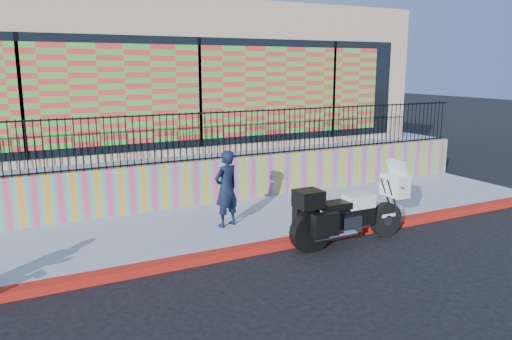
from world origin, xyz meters
TOP-DOWN VIEW (x-y plane):
  - ground at (0.00, 0.00)m, footprint 90.00×90.00m
  - red_curb at (0.00, 0.00)m, footprint 16.00×0.30m
  - sidewalk at (0.00, 1.65)m, footprint 16.00×3.00m
  - mural_wall at (0.00, 3.25)m, footprint 16.00×0.20m
  - metal_fence at (0.00, 3.25)m, footprint 15.80×0.04m
  - elevated_platform at (0.00, 8.35)m, footprint 16.00×10.00m
  - storefront_building at (0.00, 8.13)m, footprint 14.00×8.06m
  - police_motorcycle at (1.38, -0.41)m, footprint 2.62×0.87m
  - police_officer at (-0.51, 1.34)m, footprint 0.70×0.57m

SIDE VIEW (x-z plane):
  - ground at x=0.00m, z-range 0.00..0.00m
  - red_curb at x=0.00m, z-range 0.00..0.15m
  - sidewalk at x=0.00m, z-range 0.00..0.15m
  - elevated_platform at x=0.00m, z-range 0.00..1.25m
  - police_motorcycle at x=1.38m, z-range -0.13..1.50m
  - mural_wall at x=0.00m, z-range 0.15..1.25m
  - police_officer at x=-0.51m, z-range 0.15..1.80m
  - metal_fence at x=0.00m, z-range 1.25..2.45m
  - storefront_building at x=0.00m, z-range 1.25..5.25m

